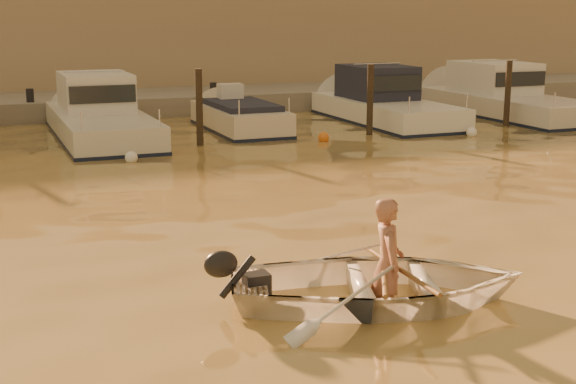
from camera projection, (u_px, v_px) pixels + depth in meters
name	position (u px, v px, depth m)	size (l,w,h in m)	color
ground_plane	(558.00, 337.00, 8.70)	(160.00, 160.00, 0.00)	olive
dinghy	(379.00, 283.00, 9.67)	(2.55, 3.57, 0.74)	white
person	(388.00, 263.00, 9.62)	(0.59, 0.38, 1.60)	#A06650
outboard_motor	(255.00, 284.00, 9.55)	(0.90, 0.40, 0.70)	black
oar_port	(400.00, 269.00, 9.65)	(0.06, 0.06, 2.10)	brown
oar_starboard	(384.00, 270.00, 9.64)	(0.06, 0.06, 2.10)	brown
moored_boat_2	(100.00, 116.00, 22.20)	(2.32, 7.75, 1.75)	silver
moored_boat_3	(240.00, 123.00, 23.74)	(1.79, 5.29, 0.95)	beige
moored_boat_4	(386.00, 102.00, 25.40)	(2.35, 7.22, 1.75)	white
moored_boat_5	(506.00, 97.00, 27.05)	(2.53, 8.38, 1.75)	beige
piling_2	(199.00, 111.00, 20.95)	(0.18, 0.18, 2.20)	#2D2319
piling_3	(370.00, 103.00, 22.74)	(0.18, 0.18, 2.20)	#2D2319
piling_4	(508.00, 97.00, 24.42)	(0.18, 0.18, 2.20)	#2D2319
fender_c	(131.00, 158.00, 18.79)	(0.30, 0.30, 0.30)	white
fender_d	(324.00, 137.00, 21.78)	(0.30, 0.30, 0.30)	orange
fender_e	(472.00, 132.00, 22.66)	(0.30, 0.30, 0.30)	white
quay	(147.00, 107.00, 28.17)	(52.00, 4.00, 1.00)	gray
waterfront_building	(117.00, 37.00, 32.66)	(46.00, 7.00, 4.80)	#9E8466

